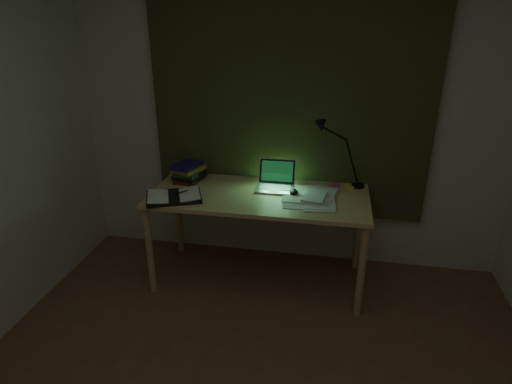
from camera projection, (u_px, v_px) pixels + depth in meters
The scene contains 11 objects.
wall_back at pixel (290, 117), 3.41m from camera, with size 3.50×0.00×2.50m, color beige.
curtain at pixel (290, 93), 3.29m from camera, with size 2.20×0.06×2.00m, color #2D3118.
desk at pixel (259, 238), 3.38m from camera, with size 1.65×0.72×0.75m, color tan, non-canonical shape.
laptop at pixel (275, 177), 3.27m from camera, with size 0.29×0.33×0.21m, color silver, non-canonical shape.
open_textbook at pixel (174, 196), 3.16m from camera, with size 0.40×0.28×0.03m, color white, non-canonical shape.
book_stack at pixel (188, 172), 3.46m from camera, with size 0.19×0.23×0.16m, color white, non-canonical shape.
loose_papers at pixel (307, 196), 3.18m from camera, with size 0.35×0.37×0.02m, color silver, non-canonical shape.
mouse at pixel (294, 192), 3.23m from camera, with size 0.06×0.10×0.04m, color black.
sticky_yellow at pixel (348, 186), 3.36m from camera, with size 0.07×0.07×0.02m, color yellow.
sticky_pink at pixel (335, 185), 3.38m from camera, with size 0.07×0.07×0.02m, color #CF5096.
desk_lamp at pixel (361, 154), 3.26m from camera, with size 0.36×0.28×0.54m, color black, non-canonical shape.
Camera 1 is at (0.35, -1.36, 2.03)m, focal length 30.00 mm.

